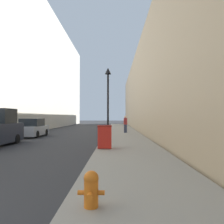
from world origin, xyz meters
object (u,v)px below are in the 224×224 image
Objects in this scene: lamppost at (108,93)px; fire_hydrant at (91,188)px; trash_bin at (105,137)px; pedestrian_on_sidewalk at (125,124)px; parked_sedan_near at (32,128)px.

fire_hydrant is at bearing -89.62° from lamppost.
trash_bin is 11.59m from pedestrian_on_sidewalk.
pedestrian_on_sidewalk reaches higher than trash_bin.
trash_bin is 0.70× the size of pedestrian_on_sidewalk.
trash_bin is 4.50m from lamppost.
pedestrian_on_sidewalk reaches higher than fire_hydrant.
pedestrian_on_sidewalk is (1.50, 19.02, 0.54)m from fire_hydrant.
fire_hydrant is 17.54m from parked_sedan_near.
fire_hydrant is at bearing -65.49° from parked_sedan_near.
pedestrian_on_sidewalk is at bearing 85.49° from fire_hydrant.
lamppost reaches higher than parked_sedan_near.
trash_bin reaches higher than fire_hydrant.
trash_bin is at bearing 90.92° from fire_hydrant.
pedestrian_on_sidewalk is (8.78, 3.06, 0.29)m from parked_sedan_near.
fire_hydrant is 19.08m from pedestrian_on_sidewalk.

